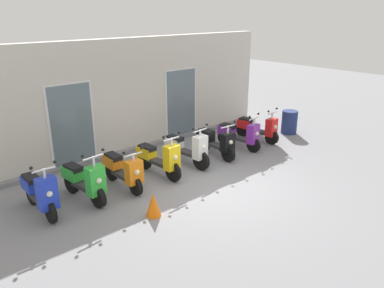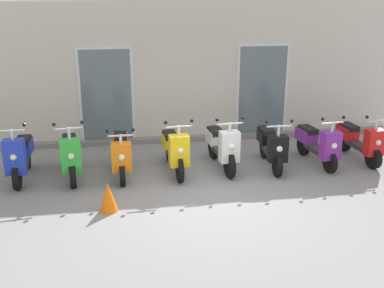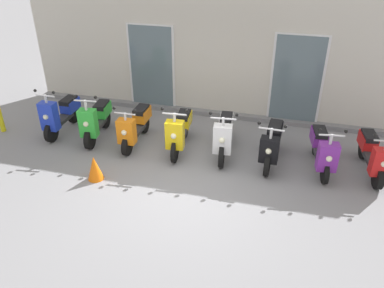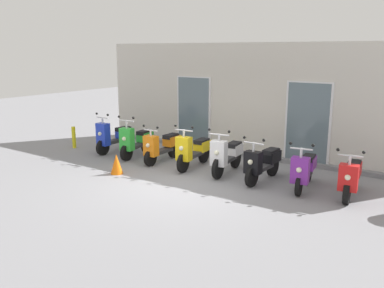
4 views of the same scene
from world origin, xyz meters
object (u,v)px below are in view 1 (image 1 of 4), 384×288
(scooter_green, at_px, (84,181))
(trash_bin, at_px, (289,122))
(scooter_blue, at_px, (40,192))
(scooter_orange, at_px, (123,170))
(scooter_yellow, at_px, (159,158))
(traffic_cone, at_px, (153,205))
(scooter_black, at_px, (216,141))
(scooter_red, at_px, (258,128))
(scooter_white, at_px, (187,148))
(scooter_purple, at_px, (239,134))

(scooter_green, relative_size, trash_bin, 1.92)
(scooter_blue, bearing_deg, scooter_orange, -1.47)
(scooter_yellow, distance_m, traffic_cone, 2.07)
(scooter_yellow, relative_size, traffic_cone, 3.18)
(scooter_green, xyz_separation_m, scooter_black, (4.10, -0.00, -0.02))
(scooter_orange, xyz_separation_m, scooter_black, (3.11, 0.00, -0.00))
(scooter_black, bearing_deg, scooter_red, 3.31)
(scooter_white, relative_size, scooter_red, 1.06)
(scooter_blue, xyz_separation_m, scooter_black, (5.07, -0.05, -0.03))
(scooter_black, distance_m, scooter_purple, 1.03)
(scooter_orange, xyz_separation_m, scooter_yellow, (1.07, 0.01, 0.03))
(scooter_yellow, height_order, scooter_red, scooter_yellow)
(scooter_blue, relative_size, scooter_orange, 1.00)
(scooter_white, height_order, scooter_red, scooter_white)
(scooter_white, xyz_separation_m, trash_bin, (4.52, -0.17, -0.09))
(scooter_yellow, bearing_deg, trash_bin, -1.03)
(trash_bin, relative_size, traffic_cone, 1.53)
(scooter_yellow, height_order, scooter_white, scooter_yellow)
(scooter_white, bearing_deg, traffic_cone, -144.50)
(scooter_purple, height_order, traffic_cone, scooter_purple)
(scooter_orange, bearing_deg, scooter_black, 0.06)
(scooter_blue, bearing_deg, scooter_yellow, -0.80)
(scooter_blue, distance_m, scooter_green, 0.97)
(scooter_blue, height_order, scooter_orange, scooter_blue)
(scooter_orange, xyz_separation_m, scooter_red, (5.14, 0.12, -0.02))
(scooter_yellow, distance_m, scooter_red, 4.07)
(scooter_purple, xyz_separation_m, trash_bin, (2.45, -0.11, -0.07))
(scooter_green, height_order, trash_bin, scooter_green)
(scooter_yellow, distance_m, scooter_purple, 3.07)
(scooter_orange, bearing_deg, traffic_cone, -98.75)
(scooter_blue, height_order, scooter_purple, scooter_blue)
(scooter_blue, height_order, scooter_yellow, scooter_blue)
(scooter_blue, relative_size, scooter_yellow, 0.92)
(scooter_black, height_order, scooter_red, scooter_black)
(scooter_orange, height_order, trash_bin, scooter_orange)
(traffic_cone, bearing_deg, scooter_green, 115.31)
(scooter_green, relative_size, scooter_white, 0.92)
(scooter_blue, height_order, scooter_black, scooter_blue)
(scooter_yellow, xyz_separation_m, scooter_purple, (3.07, 0.01, -0.03))
(scooter_yellow, bearing_deg, scooter_black, -0.15)
(scooter_red, bearing_deg, scooter_blue, -179.43)
(scooter_yellow, relative_size, scooter_white, 1.00)
(scooter_green, height_order, traffic_cone, scooter_green)
(scooter_purple, relative_size, trash_bin, 1.92)
(scooter_green, height_order, scooter_purple, scooter_green)
(scooter_purple, bearing_deg, scooter_orange, -179.79)
(scooter_white, height_order, traffic_cone, scooter_white)
(scooter_orange, height_order, scooter_white, scooter_white)
(scooter_yellow, height_order, scooter_black, scooter_yellow)
(scooter_purple, distance_m, scooter_red, 1.01)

